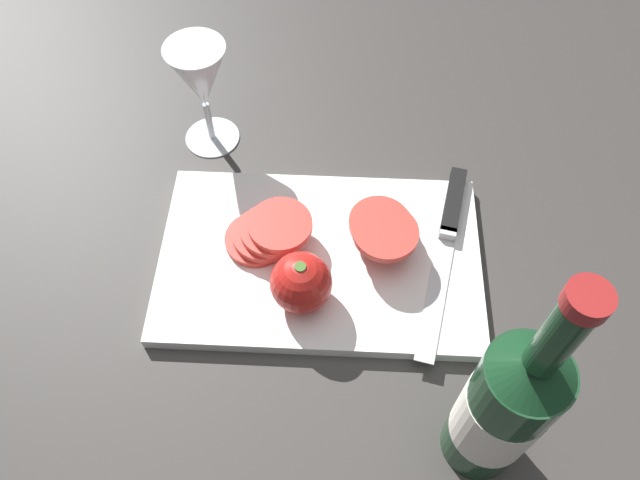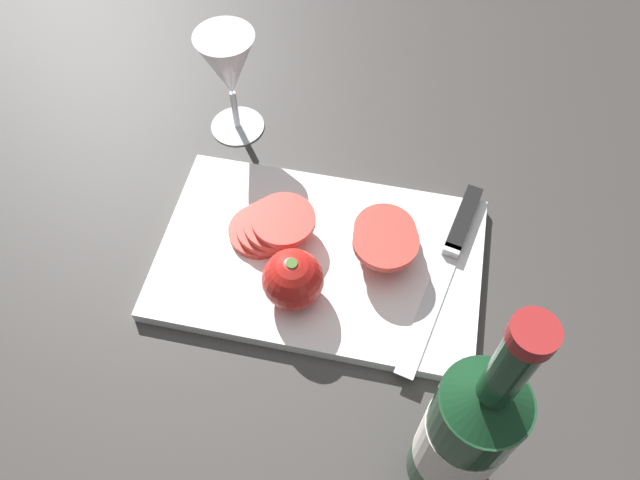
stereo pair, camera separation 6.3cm
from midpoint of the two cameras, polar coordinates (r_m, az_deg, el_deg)
ground_plane at (r=0.77m, az=-3.70°, el=-2.16°), size 3.00×3.00×0.00m
cutting_board at (r=0.76m, az=-2.36°, el=-1.74°), size 0.39×0.24×0.02m
wine_bottle at (r=0.58m, az=13.37°, el=-15.00°), size 0.08×0.08×0.33m
wine_glass at (r=0.83m, az=-13.04°, el=13.84°), size 0.08×0.08×0.16m
whole_tomato at (r=0.69m, az=-3.93°, el=-4.11°), size 0.07×0.07×0.07m
knife at (r=0.78m, az=9.56°, el=1.55°), size 0.08×0.27×0.01m
tomato_slice_stack_near at (r=0.75m, az=3.36°, el=0.98°), size 0.08×0.12×0.05m
tomato_slice_stack_far at (r=0.75m, az=-7.15°, el=0.55°), size 0.11×0.08×0.04m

